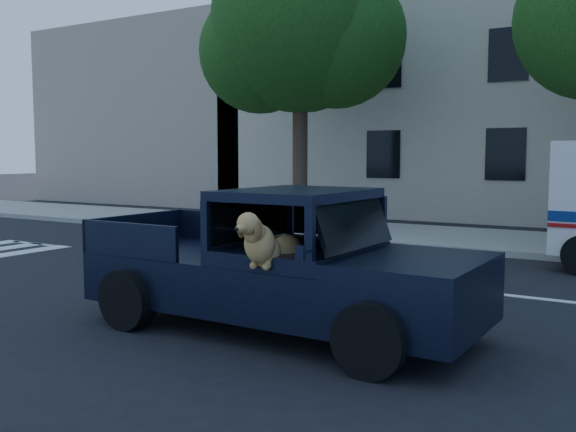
% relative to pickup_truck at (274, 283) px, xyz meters
% --- Properties ---
extents(ground, '(120.00, 120.00, 0.00)m').
position_rel_pickup_truck_xyz_m(ground, '(-1.25, 0.14, -0.60)').
color(ground, black).
rests_on(ground, ground).
extents(far_sidewalk, '(60.00, 4.00, 0.15)m').
position_rel_pickup_truck_xyz_m(far_sidewalk, '(-1.25, 9.34, -0.52)').
color(far_sidewalk, gray).
rests_on(far_sidewalk, ground).
extents(lane_stripes, '(21.60, 0.14, 0.01)m').
position_rel_pickup_truck_xyz_m(lane_stripes, '(0.75, 3.54, -0.59)').
color(lane_stripes, silver).
rests_on(lane_stripes, ground).
extents(street_tree_left, '(6.00, 5.20, 8.60)m').
position_rel_pickup_truck_xyz_m(street_tree_left, '(-5.22, 9.76, 5.11)').
color(street_tree_left, '#332619').
rests_on(street_tree_left, ground).
extents(building_left, '(12.00, 6.00, 8.00)m').
position_rel_pickup_truck_xyz_m(building_left, '(-16.25, 16.64, 3.40)').
color(building_left, tan).
rests_on(building_left, ground).
extents(pickup_truck, '(4.98, 2.57, 1.77)m').
position_rel_pickup_truck_xyz_m(pickup_truck, '(0.00, 0.00, 0.00)').
color(pickup_truck, black).
rests_on(pickup_truck, ground).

